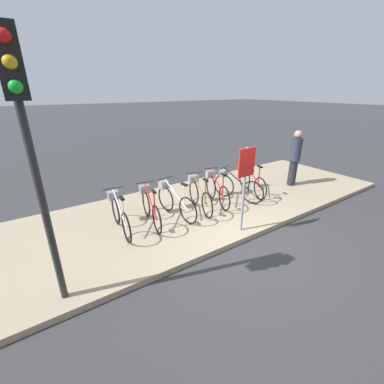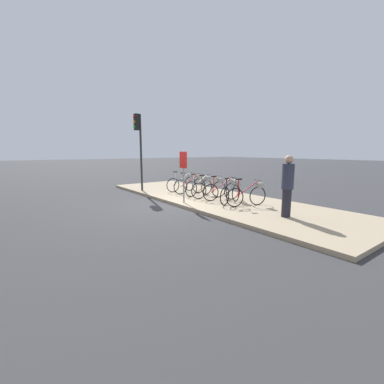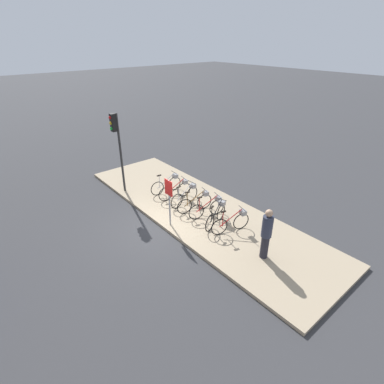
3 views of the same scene
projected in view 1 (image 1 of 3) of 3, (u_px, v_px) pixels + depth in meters
ground_plane at (243, 243)px, 5.59m from camera, size 120.00×120.00×0.00m
sidewalk at (194, 209)px, 7.02m from camera, size 12.41×3.79×0.12m
parked_bicycle_0 at (119, 213)px, 5.72m from camera, size 0.46×1.58×0.98m
parked_bicycle_1 at (150, 206)px, 6.07m from camera, size 0.46×1.57×0.98m
parked_bicycle_2 at (174, 200)px, 6.41m from camera, size 0.46×1.58×0.98m
parked_bicycle_3 at (199, 194)px, 6.77m from camera, size 0.53×1.55×0.98m
parked_bicycle_4 at (216, 188)px, 7.17m from camera, size 0.57×1.54×0.98m
parked_bicycle_5 at (235, 185)px, 7.38m from camera, size 0.64×1.51×0.98m
parked_bicycle_6 at (251, 179)px, 7.84m from camera, size 0.59×1.53×0.98m
pedestrian at (295, 157)px, 8.30m from camera, size 0.34×0.34×1.80m
traffic_light at (25, 126)px, 2.94m from camera, size 0.24×0.40×3.64m
sign_post at (245, 176)px, 5.39m from camera, size 0.44×0.07×1.90m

